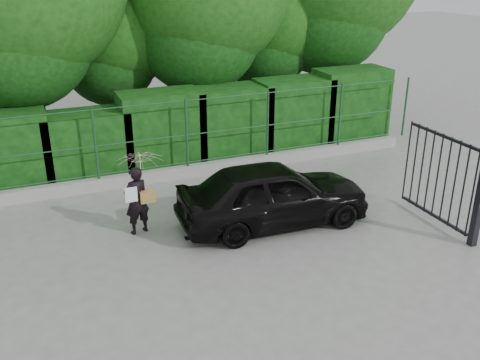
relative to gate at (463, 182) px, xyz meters
name	(u,v)px	position (x,y,z in m)	size (l,w,h in m)	color
ground	(239,262)	(-4.60, 0.72, -1.19)	(80.00, 80.00, 0.00)	gray
kerb	(173,173)	(-4.60, 5.22, -1.04)	(14.00, 0.25, 0.30)	#9E9E99
fence	(180,134)	(-4.38, 5.22, 0.01)	(14.13, 0.06, 1.80)	#1B4827
hedge	(167,130)	(-4.47, 6.22, -0.15)	(14.20, 1.20, 2.27)	black
gate	(463,182)	(0.00, 0.00, 0.00)	(0.22, 2.33, 2.36)	black
woman	(140,180)	(-5.98, 2.66, -0.03)	(0.96, 0.97, 1.74)	black
car	(273,194)	(-3.31, 1.93, -0.48)	(1.66, 4.13, 1.41)	black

